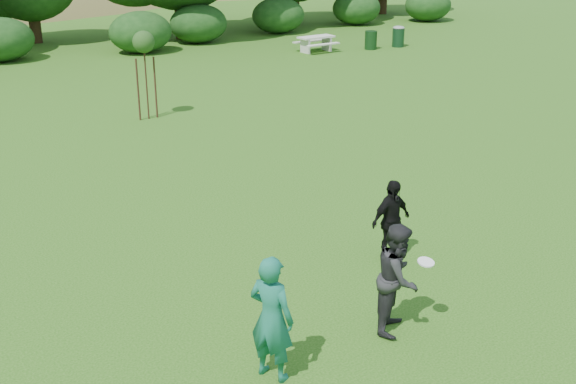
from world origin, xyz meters
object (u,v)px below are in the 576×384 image
object	(u,v)px
player_black	(391,220)
picnic_table	(316,41)
player_teal	(272,318)
trash_can_lidded	(398,36)
sapling	(144,44)
trash_can_near	(371,40)
player_grey	(398,278)

from	to	relation	value
player_black	picnic_table	distance (m)	22.87
player_teal	trash_can_lidded	bearing A→B (deg)	-70.49
picnic_table	player_black	bearing A→B (deg)	-122.61
player_teal	sapling	size ratio (longest dim) A/B	0.67
trash_can_near	trash_can_lidded	world-z (taller)	trash_can_lidded
player_teal	trash_can_near	xyz separation A→B (m)	(18.96, 20.26, -0.50)
player_teal	picnic_table	size ratio (longest dim) A/B	1.06
sapling	trash_can_lidded	xyz separation A→B (m)	(16.25, 5.90, -1.88)
player_grey	player_black	world-z (taller)	player_grey
player_grey	picnic_table	bearing A→B (deg)	20.24
player_teal	trash_can_lidded	xyz separation A→B (m)	(20.59, 20.05, -0.41)
player_black	sapling	size ratio (longest dim) A/B	0.57
sapling	player_black	bearing A→B (deg)	-91.89
player_black	trash_can_near	bearing A→B (deg)	46.66
player_black	sapling	world-z (taller)	sapling
player_teal	trash_can_lidded	distance (m)	28.75
player_black	trash_can_lidded	xyz separation A→B (m)	(16.65, 18.13, -0.27)
player_black	picnic_table	xyz separation A→B (m)	(12.33, 19.27, -0.29)
picnic_table	trash_can_lidded	bearing A→B (deg)	-14.70
player_teal	player_black	size ratio (longest dim) A/B	1.18
player_grey	player_black	bearing A→B (deg)	14.24
trash_can_lidded	sapling	bearing A→B (deg)	-160.05
trash_can_near	player_black	bearing A→B (deg)	-129.31
trash_can_near	player_grey	bearing A→B (deg)	-129.31
player_teal	player_black	distance (m)	4.39
player_black	sapling	distance (m)	12.34
player_grey	player_black	size ratio (longest dim) A/B	1.12
trash_can_near	sapling	size ratio (longest dim) A/B	0.32
picnic_table	player_teal	bearing A→B (deg)	-127.51
player_teal	picnic_table	world-z (taller)	player_teal
player_grey	sapling	bearing A→B (deg)	45.50
player_grey	trash_can_lidded	world-z (taller)	player_grey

